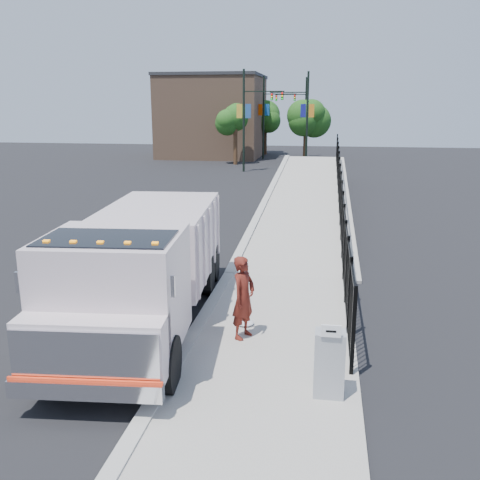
# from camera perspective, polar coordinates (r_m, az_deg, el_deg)

# --- Properties ---
(ground) EXTENTS (120.00, 120.00, 0.00)m
(ground) POSITION_cam_1_polar(r_m,az_deg,el_deg) (13.29, -4.29, -9.28)
(ground) COLOR black
(ground) RESTS_ON ground
(sidewalk) EXTENTS (3.55, 12.00, 0.12)m
(sidewalk) POSITION_cam_1_polar(r_m,az_deg,el_deg) (11.18, 3.16, -13.69)
(sidewalk) COLOR #9E998E
(sidewalk) RESTS_ON ground
(curb) EXTENTS (0.30, 12.00, 0.16)m
(curb) POSITION_cam_1_polar(r_m,az_deg,el_deg) (11.51, -6.66, -12.81)
(curb) COLOR #ADAAA3
(curb) RESTS_ON ground
(ramp) EXTENTS (3.95, 24.06, 3.19)m
(ramp) POSITION_cam_1_polar(r_m,az_deg,el_deg) (28.34, 7.47, 3.35)
(ramp) COLOR #9E998E
(ramp) RESTS_ON ground
(iron_fence) EXTENTS (0.10, 28.00, 1.80)m
(iron_fence) POSITION_cam_1_polar(r_m,az_deg,el_deg) (24.24, 10.59, 3.56)
(iron_fence) COLOR black
(iron_fence) RESTS_ON ground
(truck) EXTENTS (3.43, 8.68, 2.90)m
(truck) POSITION_cam_1_polar(r_m,az_deg,el_deg) (12.90, -10.37, -2.49)
(truck) COLOR black
(truck) RESTS_ON ground
(worker) EXTENTS (0.70, 0.82, 1.91)m
(worker) POSITION_cam_1_polar(r_m,az_deg,el_deg) (12.10, 0.37, -6.15)
(worker) COLOR #5B1B12
(worker) RESTS_ON sidewalk
(utility_cabinet) EXTENTS (0.55, 0.40, 1.25)m
(utility_cabinet) POSITION_cam_1_polar(r_m,az_deg,el_deg) (10.05, 9.51, -12.88)
(utility_cabinet) COLOR gray
(utility_cabinet) RESTS_ON sidewalk
(arrow_sign) EXTENTS (0.35, 0.04, 0.22)m
(arrow_sign) POSITION_cam_1_polar(r_m,az_deg,el_deg) (9.54, 9.69, -9.55)
(arrow_sign) COLOR white
(arrow_sign) RESTS_ON utility_cabinet
(debris) EXTENTS (0.42, 0.42, 0.11)m
(debris) POSITION_cam_1_polar(r_m,az_deg,el_deg) (13.08, 0.57, -8.82)
(debris) COLOR silver
(debris) RESTS_ON sidewalk
(light_pole_0) EXTENTS (3.77, 0.22, 8.00)m
(light_pole_0) POSITION_cam_1_polar(r_m,az_deg,el_deg) (43.54, 0.81, 13.02)
(light_pole_0) COLOR black
(light_pole_0) RESTS_ON ground
(light_pole_1) EXTENTS (3.78, 0.22, 8.00)m
(light_pole_1) POSITION_cam_1_polar(r_m,az_deg,el_deg) (46.86, 6.80, 13.01)
(light_pole_1) COLOR black
(light_pole_1) RESTS_ON ground
(light_pole_2) EXTENTS (3.78, 0.22, 8.00)m
(light_pole_2) POSITION_cam_1_polar(r_m,az_deg,el_deg) (54.21, 2.85, 13.24)
(light_pole_2) COLOR black
(light_pole_2) RESTS_ON ground
(light_pole_3) EXTENTS (3.77, 0.22, 8.00)m
(light_pole_3) POSITION_cam_1_polar(r_m,az_deg,el_deg) (56.77, 6.69, 13.21)
(light_pole_3) COLOR black
(light_pole_3) RESTS_ON ground
(tree_0) EXTENTS (2.43, 2.43, 5.22)m
(tree_0) POSITION_cam_1_polar(r_m,az_deg,el_deg) (48.87, -0.50, 12.65)
(tree_0) COLOR #382314
(tree_0) RESTS_ON ground
(tree_1) EXTENTS (2.84, 2.84, 5.42)m
(tree_1) POSITION_cam_1_polar(r_m,az_deg,el_deg) (50.90, 7.02, 12.63)
(tree_1) COLOR #382314
(tree_1) RESTS_ON ground
(tree_2) EXTENTS (3.10, 3.10, 5.55)m
(tree_2) POSITION_cam_1_polar(r_m,az_deg,el_deg) (58.99, 2.74, 12.94)
(tree_2) COLOR #382314
(tree_2) RESTS_ON ground
(building) EXTENTS (10.00, 10.00, 8.00)m
(building) POSITION_cam_1_polar(r_m,az_deg,el_deg) (57.11, -2.90, 12.93)
(building) COLOR #8C664C
(building) RESTS_ON ground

